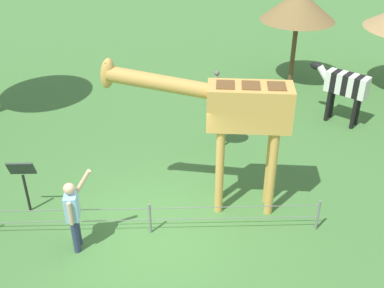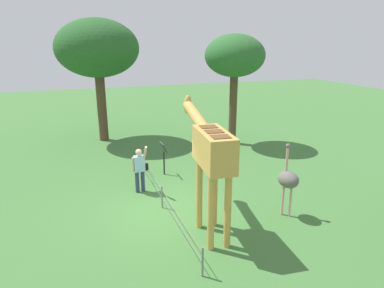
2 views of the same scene
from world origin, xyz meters
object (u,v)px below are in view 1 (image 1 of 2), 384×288
object	(u,v)px
zebra	(344,86)
ostrich	(221,109)
giraffe	(233,113)
visitor	(73,212)
info_sign	(23,175)
shade_hut_far	(299,6)

from	to	relation	value
zebra	ostrich	world-z (taller)	ostrich
giraffe	ostrich	size ratio (longest dim) A/B	1.73
visitor	zebra	size ratio (longest dim) A/B	1.07
giraffe	zebra	distance (m)	5.52
visitor	info_sign	size ratio (longest dim) A/B	1.34
visitor	info_sign	distance (m)	1.78
visitor	ostrich	xyz separation A→B (m)	(-3.18, -3.81, 0.27)
giraffe	visitor	distance (m)	3.70
visitor	zebra	xyz separation A→B (m)	(-6.86, -5.21, 0.26)
info_sign	shade_hut_far	bearing A→B (deg)	-136.45
giraffe	info_sign	xyz separation A→B (m)	(4.46, 0.07, -1.39)
shade_hut_far	giraffe	bearing A→B (deg)	67.41
info_sign	zebra	bearing A→B (deg)	-153.91
ostrich	shade_hut_far	xyz separation A→B (m)	(-2.85, -4.36, 1.55)
visitor	shade_hut_far	world-z (taller)	shade_hut_far
ostrich	info_sign	size ratio (longest dim) A/B	1.70
zebra	info_sign	size ratio (longest dim) A/B	1.26
visitor	ostrich	distance (m)	4.97
zebra	info_sign	bearing A→B (deg)	26.09
giraffe	ostrich	world-z (taller)	giraffe
zebra	info_sign	world-z (taller)	zebra
giraffe	zebra	world-z (taller)	giraffe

